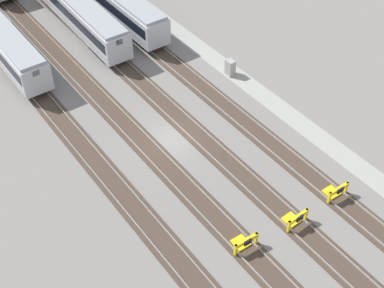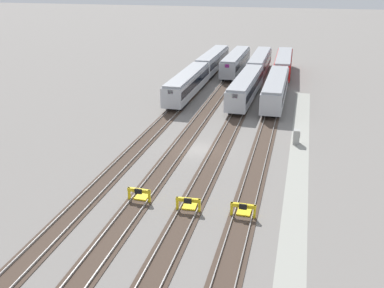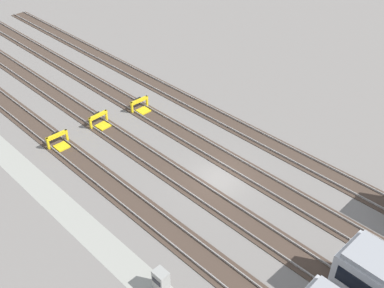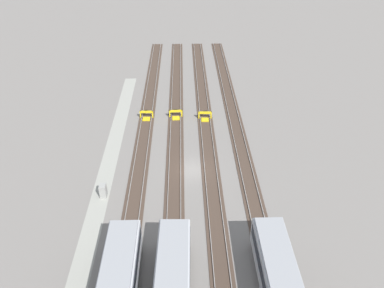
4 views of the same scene
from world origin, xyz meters
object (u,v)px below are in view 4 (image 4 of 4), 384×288
Objects in this scene: bumper_stop_near_inner_track at (176,115)px; bumper_stop_nearest_track at (146,116)px; electrical_cabinet at (103,191)px; bumper_stop_middle_track at (205,116)px.

bumper_stop_nearest_track is at bearing -88.36° from bumper_stop_near_inner_track.
bumper_stop_near_inner_track is at bearing 155.37° from electrical_cabinet.
bumper_stop_nearest_track is 1.00× the size of bumper_stop_middle_track.
bumper_stop_near_inner_track is (-0.13, 4.37, 0.00)m from bumper_stop_nearest_track.
bumper_stop_nearest_track is 17.38m from electrical_cabinet.
electrical_cabinet reaches higher than bumper_stop_middle_track.
bumper_stop_nearest_track and bumper_stop_middle_track have the same top height.
bumper_stop_middle_track is 1.25× the size of electrical_cabinet.
electrical_cabinet is (16.55, -12.19, 0.29)m from bumper_stop_middle_track.
bumper_stop_nearest_track is at bearing 168.41° from electrical_cabinet.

